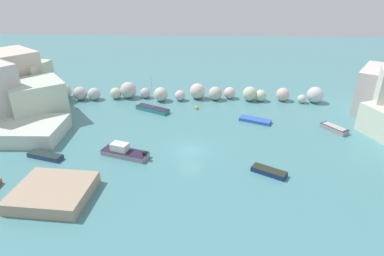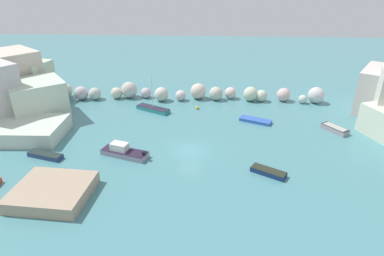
{
  "view_description": "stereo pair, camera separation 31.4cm",
  "coord_description": "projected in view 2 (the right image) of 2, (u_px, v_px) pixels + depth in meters",
  "views": [
    {
      "loc": [
        1.82,
        -34.21,
        19.41
      ],
      "look_at": [
        0.0,
        4.33,
        1.0
      ],
      "focal_mm": 30.39,
      "sensor_mm": 36.0,
      "label": 1
    },
    {
      "loc": [
        2.13,
        -34.19,
        19.41
      ],
      "look_at": [
        0.0,
        4.33,
        1.0
      ],
      "focal_mm": 30.39,
      "sensor_mm": 36.0,
      "label": 2
    }
  ],
  "objects": [
    {
      "name": "moored_boat_5",
      "position": [
        45.0,
        155.0,
        37.77
      ],
      "size": [
        4.46,
        2.32,
        0.55
      ],
      "rotation": [
        0.0,
        0.0,
        6.0
      ],
      "color": "navy",
      "rests_on": "cove_water"
    },
    {
      "name": "cove_water",
      "position": [
        190.0,
        151.0,
        39.27
      ],
      "size": [
        160.0,
        160.0,
        0.0
      ],
      "primitive_type": "plane",
      "color": "teal",
      "rests_on": "ground"
    },
    {
      "name": "stone_dock",
      "position": [
        52.0,
        192.0,
        30.92
      ],
      "size": [
        7.31,
        6.61,
        1.23
      ],
      "primitive_type": "cube",
      "rotation": [
        0.0,
        0.0,
        -0.06
      ],
      "color": "tan",
      "rests_on": "ground"
    },
    {
      "name": "cliff_headland_left",
      "position": [
        7.0,
        91.0,
        48.53
      ],
      "size": [
        21.12,
        22.35,
        8.68
      ],
      "color": "beige",
      "rests_on": "ground"
    },
    {
      "name": "moored_boat_1",
      "position": [
        153.0,
        109.0,
        50.54
      ],
      "size": [
        5.6,
        3.93,
        5.82
      ],
      "rotation": [
        0.0,
        0.0,
        2.65
      ],
      "color": "teal",
      "rests_on": "cove_water"
    },
    {
      "name": "rock_breakwater",
      "position": [
        186.0,
        93.0,
        54.75
      ],
      "size": [
        44.84,
        4.02,
        2.74
      ],
      "color": "beige",
      "rests_on": "ground"
    },
    {
      "name": "moored_boat_6",
      "position": [
        255.0,
        120.0,
        46.85
      ],
      "size": [
        4.68,
        3.21,
        0.45
      ],
      "rotation": [
        0.0,
        0.0,
        5.86
      ],
      "color": "blue",
      "rests_on": "cove_water"
    },
    {
      "name": "moored_boat_3",
      "position": [
        268.0,
        172.0,
        34.61
      ],
      "size": [
        3.84,
        2.97,
        0.55
      ],
      "rotation": [
        0.0,
        0.0,
        2.61
      ],
      "color": "navy",
      "rests_on": "cove_water"
    },
    {
      "name": "moored_boat_0",
      "position": [
        335.0,
        129.0,
        43.99
      ],
      "size": [
        3.21,
        3.74,
        0.7
      ],
      "rotation": [
        0.0,
        0.0,
        5.33
      ],
      "color": "gray",
      "rests_on": "cove_water"
    },
    {
      "name": "channel_buoy",
      "position": [
        197.0,
        108.0,
        51.26
      ],
      "size": [
        0.5,
        0.5,
        0.5
      ],
      "primitive_type": "sphere",
      "color": "gold",
      "rests_on": "cove_water"
    },
    {
      "name": "moored_boat_2",
      "position": [
        124.0,
        152.0,
        38.04
      ],
      "size": [
        5.89,
        3.43,
        1.54
      ],
      "rotation": [
        0.0,
        0.0,
        2.83
      ],
      "color": "gray",
      "rests_on": "cove_water"
    }
  ]
}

